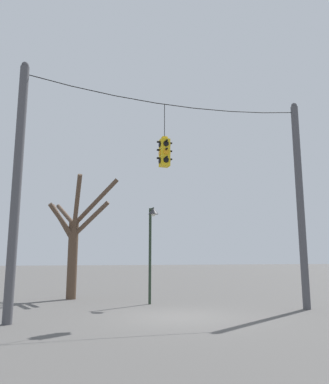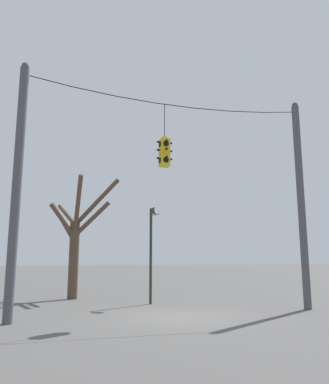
{
  "view_description": "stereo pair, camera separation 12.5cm",
  "coord_description": "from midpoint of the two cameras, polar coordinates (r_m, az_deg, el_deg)",
  "views": [
    {
      "loc": [
        -4.59,
        -12.32,
        1.94
      ],
      "look_at": [
        -0.43,
        0.24,
        4.3
      ],
      "focal_mm": 35.0,
      "sensor_mm": 36.0,
      "label": 1
    },
    {
      "loc": [
        -4.47,
        -12.35,
        1.94
      ],
      "look_at": [
        -0.43,
        0.24,
        4.3
      ],
      "focal_mm": 35.0,
      "sensor_mm": 36.0,
      "label": 2
    }
  ],
  "objects": [
    {
      "name": "ground_plane",
      "position": [
        13.28,
        2.5,
        -18.49
      ],
      "size": [
        200.0,
        200.0,
        0.0
      ],
      "primitive_type": "plane",
      "color": "#565451"
    },
    {
      "name": "utility_pole_left",
      "position": [
        12.81,
        -21.34,
        0.9
      ],
      "size": [
        0.3,
        0.3,
        8.49
      ],
      "color": "#4C4C51",
      "rests_on": "ground_plane"
    },
    {
      "name": "utility_pole_right",
      "position": [
        16.18,
        20.3,
        -1.33
      ],
      "size": [
        0.3,
        0.3,
        8.49
      ],
      "color": "#4C4C51",
      "rests_on": "ground_plane"
    },
    {
      "name": "span_wire",
      "position": [
        14.59,
        1.92,
        13.52
      ],
      "size": [
        10.79,
        0.03,
        0.44
      ],
      "color": "black"
    },
    {
      "name": "traffic_light_over_intersection",
      "position": [
        13.77,
        0.26,
        6.07
      ],
      "size": [
        0.58,
        0.58,
        2.4
      ],
      "color": "yellow"
    },
    {
      "name": "street_lamp",
      "position": [
        16.53,
        -1.64,
        -6.23
      ],
      "size": [
        0.45,
        0.77,
        4.17
      ],
      "color": "#233323",
      "rests_on": "ground_plane"
    },
    {
      "name": "bare_tree",
      "position": [
        19.23,
        -13.2,
        -6.87
      ],
      "size": [
        3.41,
        4.02,
        5.93
      ],
      "color": "brown",
      "rests_on": "ground_plane"
    }
  ]
}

